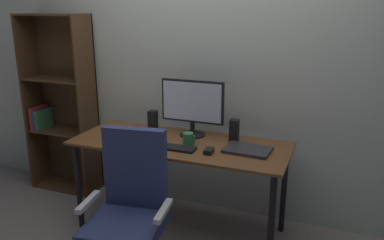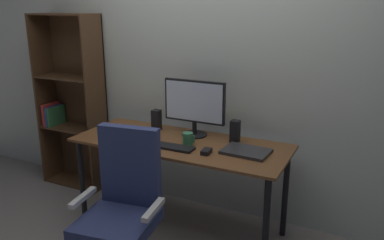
{
  "view_description": "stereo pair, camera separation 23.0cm",
  "coord_description": "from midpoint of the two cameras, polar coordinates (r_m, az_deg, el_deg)",
  "views": [
    {
      "loc": [
        1.1,
        -2.54,
        1.73
      ],
      "look_at": [
        0.1,
        0.01,
        0.92
      ],
      "focal_mm": 36.38,
      "sensor_mm": 36.0,
      "label": 1
    },
    {
      "loc": [
        1.31,
        -2.45,
        1.73
      ],
      "look_at": [
        0.1,
        0.01,
        0.92
      ],
      "focal_mm": 36.38,
      "sensor_mm": 36.0,
      "label": 2
    }
  ],
  "objects": [
    {
      "name": "speaker_right",
      "position": [
        2.94,
        3.98,
        -1.54
      ],
      "size": [
        0.06,
        0.07,
        0.17
      ],
      "primitive_type": "cube",
      "color": "black",
      "rests_on": "desk"
    },
    {
      "name": "paper_sheet",
      "position": [
        2.89,
        -10.31,
        -3.83
      ],
      "size": [
        0.21,
        0.3,
        0.0
      ],
      "primitive_type": "cube",
      "rotation": [
        0.0,
        0.0,
        -0.01
      ],
      "color": "white",
      "rests_on": "desk"
    },
    {
      "name": "coffee_mug",
      "position": [
        2.86,
        -2.86,
        -2.81
      ],
      "size": [
        0.09,
        0.08,
        0.09
      ],
      "color": "#387F51",
      "rests_on": "desk"
    },
    {
      "name": "monitor",
      "position": [
        3.01,
        -2.14,
        2.25
      ],
      "size": [
        0.51,
        0.2,
        0.44
      ],
      "color": "black",
      "rests_on": "desk"
    },
    {
      "name": "mouse",
      "position": [
        2.71,
        0.05,
        -4.61
      ],
      "size": [
        0.06,
        0.1,
        0.03
      ],
      "primitive_type": "cube",
      "rotation": [
        0.0,
        0.0,
        0.06
      ],
      "color": "black",
      "rests_on": "desk"
    },
    {
      "name": "office_chair",
      "position": [
        2.53,
        -11.84,
        -14.13
      ],
      "size": [
        0.55,
        0.54,
        1.01
      ],
      "rotation": [
        0.0,
        0.0,
        0.14
      ],
      "color": "silver",
      "rests_on": "ground"
    },
    {
      "name": "desk",
      "position": [
        2.97,
        -4.01,
        -4.86
      ],
      "size": [
        1.64,
        0.65,
        0.74
      ],
      "color": "brown",
      "rests_on": "ground"
    },
    {
      "name": "ground_plane",
      "position": [
        3.26,
        -3.77,
        -15.62
      ],
      "size": [
        12.0,
        12.0,
        0.0
      ],
      "primitive_type": "plane",
      "color": "gray"
    },
    {
      "name": "bookshelf",
      "position": [
        3.91,
        -20.23,
        1.96
      ],
      "size": [
        0.65,
        0.28,
        1.66
      ],
      "color": "#4C331E",
      "rests_on": "ground"
    },
    {
      "name": "keyboard",
      "position": [
        2.8,
        -4.77,
        -4.13
      ],
      "size": [
        0.29,
        0.11,
        0.02
      ],
      "primitive_type": "cube",
      "rotation": [
        0.0,
        0.0,
        0.02
      ],
      "color": "black",
      "rests_on": "desk"
    },
    {
      "name": "speaker_left",
      "position": [
        3.2,
        -7.81,
        -0.15
      ],
      "size": [
        0.06,
        0.07,
        0.17
      ],
      "primitive_type": "cube",
      "color": "black",
      "rests_on": "desk"
    },
    {
      "name": "laptop",
      "position": [
        2.77,
        5.81,
        -4.37
      ],
      "size": [
        0.33,
        0.25,
        0.02
      ],
      "primitive_type": "cube",
      "rotation": [
        0.0,
        0.0,
        -0.05
      ],
      "color": "#2D2D30",
      "rests_on": "desk"
    },
    {
      "name": "back_wall",
      "position": [
        3.25,
        -0.45,
        8.84
      ],
      "size": [
        6.4,
        0.1,
        2.6
      ],
      "primitive_type": "cube",
      "color": "beige",
      "rests_on": "ground"
    }
  ]
}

